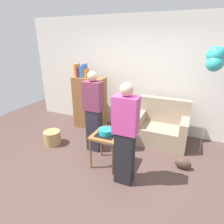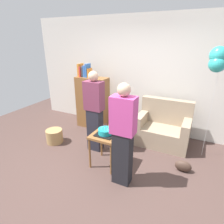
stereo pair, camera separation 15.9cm
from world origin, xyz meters
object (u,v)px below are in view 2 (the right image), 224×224
at_px(person_holding_cake, 123,136).
at_px(side_table, 106,139).
at_px(handbag, 183,166).
at_px(couch, 163,129).
at_px(person_blowing_candles, 94,112).
at_px(bookshelf, 92,102).
at_px(birthday_cake, 106,132).
at_px(balloon_bunch, 220,60).
at_px(wicker_basket, 55,136).

bearing_deg(person_holding_cake, side_table, -8.07).
bearing_deg(handbag, person_holding_cake, -140.71).
xyz_separation_m(couch, person_blowing_candles, (-1.20, -0.87, 0.49)).
bearing_deg(person_blowing_candles, side_table, -59.01).
distance_m(bookshelf, person_blowing_candles, 1.13).
height_order(bookshelf, handbag, bookshelf).
relative_size(couch, person_holding_cake, 0.67).
relative_size(birthday_cake, handbag, 1.14).
distance_m(bookshelf, balloon_bunch, 2.90).
xyz_separation_m(person_holding_cake, wicker_basket, (-1.85, 0.47, -0.68)).
bearing_deg(person_blowing_candles, wicker_basket, 171.70).
height_order(bookshelf, balloon_bunch, balloon_bunch).
height_order(bookshelf, wicker_basket, bookshelf).
distance_m(couch, person_holding_cake, 1.63).
relative_size(couch, side_table, 1.77).
xyz_separation_m(bookshelf, balloon_bunch, (2.65, -0.20, 1.16)).
xyz_separation_m(couch, wicker_basket, (-2.16, -1.05, -0.19)).
relative_size(bookshelf, person_blowing_candles, 0.99).
xyz_separation_m(side_table, person_blowing_candles, (-0.45, 0.37, 0.31)).
relative_size(side_table, person_holding_cake, 0.38).
height_order(wicker_basket, handbag, wicker_basket).
relative_size(handbag, balloon_bunch, 0.14).
xyz_separation_m(birthday_cake, person_holding_cake, (0.44, -0.28, 0.16)).
bearing_deg(bookshelf, balloon_bunch, -4.22).
relative_size(wicker_basket, handbag, 1.29).
xyz_separation_m(side_table, wicker_basket, (-1.40, 0.19, -0.37)).
bearing_deg(person_holding_cake, wicker_basket, 9.92).
xyz_separation_m(couch, person_holding_cake, (-0.31, -1.52, 0.49)).
bearing_deg(side_table, wicker_basket, 172.14).
height_order(bookshelf, side_table, bookshelf).
relative_size(side_table, handbag, 2.21).
xyz_separation_m(birthday_cake, wicker_basket, (-1.40, 0.19, -0.52)).
distance_m(side_table, person_holding_cake, 0.61).
bearing_deg(handbag, balloon_bunch, 68.34).
bearing_deg(person_holding_cake, bookshelf, -21.86).
height_order(bookshelf, person_holding_cake, person_holding_cake).
xyz_separation_m(bookshelf, person_blowing_candles, (0.63, -0.93, 0.15)).
bearing_deg(birthday_cake, wicker_basket, 172.15).
bearing_deg(wicker_basket, couch, 25.91).
xyz_separation_m(bookshelf, handbag, (2.38, -0.88, -0.58)).
height_order(wicker_basket, balloon_bunch, balloon_bunch).
relative_size(side_table, wicker_basket, 1.72).
height_order(person_holding_cake, handbag, person_holding_cake).
height_order(handbag, balloon_bunch, balloon_bunch).
bearing_deg(couch, balloon_bunch, -9.38).
relative_size(bookshelf, handbag, 5.78).
bearing_deg(birthday_cake, handbag, 17.99).
bearing_deg(person_holding_cake, balloon_bunch, -104.86).
distance_m(person_blowing_candles, balloon_bunch, 2.37).
height_order(couch, person_blowing_candles, person_blowing_candles).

